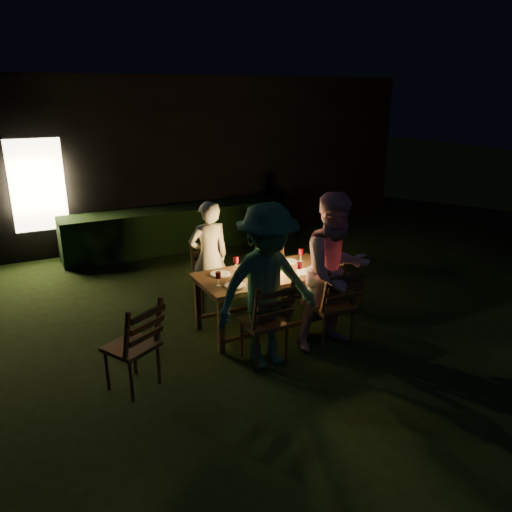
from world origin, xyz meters
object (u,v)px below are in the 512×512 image
bottle_table (249,265)px  ice_bucket (270,221)px  person_opp_right (336,272)px  person_house_side (209,257)px  chair_end (344,289)px  person_opp_left (267,287)px  side_table (270,232)px  chair_spare (134,361)px  chair_near_left (265,336)px  chair_far_right (274,279)px  chair_far_left (212,290)px  bottle_bucket_b (271,217)px  bottle_bucket_a (268,219)px  chair_near_right (331,319)px  dining_table (267,278)px  lantern (269,259)px

bottle_table → ice_bucket: bearing=55.8°
person_opp_right → person_house_side: bearing=118.8°
chair_end → person_opp_left: person_opp_left is taller
side_table → chair_spare: bearing=-138.2°
person_house_side → side_table: size_ratio=2.24×
person_opp_right → side_table: size_ratio=2.71×
bottle_table → ice_bucket: bottle_table is taller
bottle_table → side_table: size_ratio=0.41×
chair_near_left → chair_far_right: (0.98, 1.55, -0.02)m
chair_far_left → bottle_bucket_b: size_ratio=3.17×
chair_far_left → chair_spare: size_ratio=0.99×
chair_end → person_house_side: size_ratio=0.60×
chair_far_left → person_opp_left: (0.02, -1.59, 0.62)m
person_opp_left → bottle_bucket_a: 3.26m
person_house_side → side_table: (1.63, 1.27, -0.17)m
chair_far_right → person_house_side: 1.11m
chair_spare → person_opp_left: size_ratio=0.56×
chair_near_right → chair_far_right: 1.55m
chair_far_left → person_opp_right: person_opp_right is taller
side_table → person_house_side: bearing=-142.0°
chair_near_left → bottle_bucket_b: chair_near_left is taller
person_house_side → dining_table: bearing=118.8°
dining_table → lantern: bearing=45.0°
bottle_bucket_a → side_table: bearing=38.7°
chair_near_right → person_opp_right: person_opp_right is taller
person_opp_left → side_table: (1.60, 2.91, -0.31)m
bottle_bucket_a → bottle_table: bearing=-123.7°
person_opp_left → bottle_table: (0.19, 0.82, -0.04)m
dining_table → ice_bucket: ice_bucket is taller
chair_end → bottle_bucket_b: bottle_bucket_b is taller
person_opp_right → bottle_bucket_b: bearing=74.9°
lantern → bottle_bucket_a: size_ratio=1.09×
chair_spare → person_opp_right: (2.34, -0.17, 0.62)m
chair_spare → bottle_bucket_a: chair_spare is taller
chair_near_right → person_opp_left: 1.08m
chair_far_left → bottle_bucket_b: 2.22m
chair_far_right → bottle_bucket_b: bottle_bucket_b is taller
chair_near_left → chair_spare: size_ratio=1.02×
person_house_side → bottle_table: size_ratio=5.53×
chair_near_right → lantern: size_ratio=3.10×
lantern → person_opp_left: bearing=-119.2°
side_table → chair_end: bearing=-88.2°
bottle_table → ice_bucket: size_ratio=0.93×
chair_near_right → chair_far_right: chair_near_right is taller
chair_end → person_house_side: person_house_side is taller
dining_table → chair_near_left: bearing=-120.2°
dining_table → chair_end: (1.23, 0.02, -0.38)m
person_opp_left → bottle_bucket_a: size_ratio=5.76×
chair_far_right → bottle_bucket_a: bearing=-109.1°
chair_near_left → side_table: 3.29m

